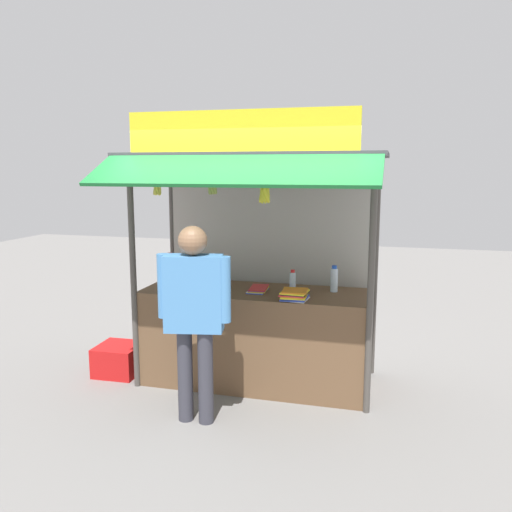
# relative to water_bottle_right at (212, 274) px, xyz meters

# --- Properties ---
(ground_plane) EXTENTS (20.00, 20.00, 0.00)m
(ground_plane) POSITION_rel_water_bottle_right_xyz_m (0.48, -0.04, -1.09)
(ground_plane) COLOR slate
(stall_counter) EXTENTS (2.26, 0.79, 0.96)m
(stall_counter) POSITION_rel_water_bottle_right_xyz_m (0.48, -0.04, -0.61)
(stall_counter) COLOR brown
(stall_counter) RESTS_ON ground
(stall_structure) EXTENTS (2.46, 1.69, 2.65)m
(stall_structure) POSITION_rel_water_bottle_right_xyz_m (0.48, 0.10, 0.54)
(stall_structure) COLOR #4C4742
(stall_structure) RESTS_ON ground
(water_bottle_right) EXTENTS (0.08, 0.08, 0.28)m
(water_bottle_right) POSITION_rel_water_bottle_right_xyz_m (0.00, 0.00, 0.00)
(water_bottle_right) COLOR silver
(water_bottle_right) RESTS_ON stall_counter
(water_bottle_front_right) EXTENTS (0.06, 0.06, 0.22)m
(water_bottle_front_right) POSITION_rel_water_bottle_right_xyz_m (0.84, 0.00, -0.03)
(water_bottle_front_right) COLOR silver
(water_bottle_front_right) RESTS_ON stall_counter
(water_bottle_rear_center) EXTENTS (0.07, 0.07, 0.26)m
(water_bottle_rear_center) POSITION_rel_water_bottle_right_xyz_m (1.23, 0.11, -0.01)
(water_bottle_rear_center) COLOR silver
(water_bottle_rear_center) RESTS_ON stall_counter
(water_bottle_back_right) EXTENTS (0.09, 0.09, 0.31)m
(water_bottle_back_right) POSITION_rel_water_bottle_right_xyz_m (-0.33, 0.28, 0.02)
(water_bottle_back_right) COLOR silver
(water_bottle_back_right) RESTS_ON stall_counter
(water_bottle_back_left) EXTENTS (0.09, 0.09, 0.31)m
(water_bottle_back_left) POSITION_rel_water_bottle_right_xyz_m (-0.54, 0.18, 0.01)
(water_bottle_back_left) COLOR silver
(water_bottle_back_left) RESTS_ON stall_counter
(magazine_stack_left) EXTENTS (0.26, 0.27, 0.09)m
(magazine_stack_left) POSITION_rel_water_bottle_right_xyz_m (0.91, -0.30, -0.09)
(magazine_stack_left) COLOR white
(magazine_stack_left) RESTS_ON stall_counter
(magazine_stack_front_left) EXTENTS (0.20, 0.31, 0.04)m
(magazine_stack_front_left) POSITION_rel_water_bottle_right_xyz_m (0.51, -0.06, -0.11)
(magazine_stack_front_left) COLOR blue
(magazine_stack_front_left) RESTS_ON stall_counter
(banana_bunch_inner_left) EXTENTS (0.08, 0.09, 0.26)m
(banana_bunch_inner_left) POSITION_rel_water_bottle_right_xyz_m (-0.32, -0.54, 0.90)
(banana_bunch_inner_left) COLOR #332D23
(banana_bunch_inner_right) EXTENTS (0.11, 0.11, 0.24)m
(banana_bunch_inner_right) POSITION_rel_water_bottle_right_xyz_m (0.21, -0.54, 0.92)
(banana_bunch_inner_right) COLOR #332D23
(banana_bunch_rightmost) EXTENTS (0.12, 0.12, 0.31)m
(banana_bunch_rightmost) POSITION_rel_water_bottle_right_xyz_m (0.69, -0.54, 0.85)
(banana_bunch_rightmost) COLOR #332D23
(vendor_person) EXTENTS (0.64, 0.30, 1.70)m
(vendor_person) POSITION_rel_water_bottle_right_xyz_m (0.19, -0.99, -0.07)
(vendor_person) COLOR #383842
(vendor_person) RESTS_ON ground
(plastic_crate) EXTENTS (0.46, 0.46, 0.31)m
(plastic_crate) POSITION_rel_water_bottle_right_xyz_m (-0.99, -0.20, -0.93)
(plastic_crate) COLOR red
(plastic_crate) RESTS_ON ground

